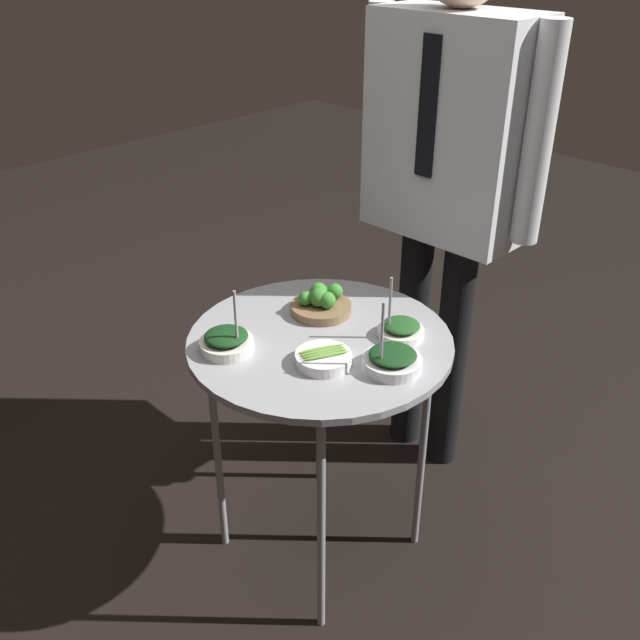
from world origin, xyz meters
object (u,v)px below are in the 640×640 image
at_px(bowl_asparagus_back_left, 324,358).
at_px(bowl_spinach_front_left, 227,342).
at_px(waiter_figure, 448,156).
at_px(bowl_broccoli_mid_right, 321,303).
at_px(bowl_spinach_back_right, 392,360).
at_px(serving_cart, 320,356).
at_px(bowl_spinach_near_rim, 401,329).

distance_m(bowl_asparagus_back_left, bowl_spinach_front_left, 0.23).
distance_m(bowl_spinach_front_left, waiter_figure, 0.81).
bearing_deg(bowl_spinach_front_left, bowl_broccoli_mid_right, 84.43).
distance_m(bowl_broccoli_mid_right, bowl_spinach_back_right, 0.31).
bearing_deg(bowl_spinach_back_right, waiter_figure, 116.10).
relative_size(bowl_broccoli_mid_right, bowl_spinach_front_left, 0.93).
height_order(bowl_asparagus_back_left, bowl_broccoli_mid_right, bowl_broccoli_mid_right).
bearing_deg(bowl_broccoli_mid_right, serving_cart, -46.91).
relative_size(serving_cart, waiter_figure, 0.43).
distance_m(bowl_spinach_near_rim, waiter_figure, 0.54).
bearing_deg(bowl_spinach_front_left, bowl_asparagus_back_left, 29.99).
xyz_separation_m(bowl_spinach_near_rim, bowl_spinach_back_right, (0.08, -0.12, 0.00)).
xyz_separation_m(bowl_broccoli_mid_right, bowl_spinach_front_left, (-0.03, -0.29, -0.00)).
bearing_deg(bowl_spinach_back_right, serving_cart, -174.90).
bearing_deg(bowl_spinach_near_rim, serving_cart, -133.10).
relative_size(serving_cart, bowl_spinach_front_left, 4.10).
bearing_deg(bowl_spinach_back_right, bowl_spinach_front_left, -147.08).
bearing_deg(bowl_broccoli_mid_right, bowl_spinach_front_left, -95.57).
relative_size(serving_cart, bowl_broccoli_mid_right, 4.40).
bearing_deg(waiter_figure, bowl_spinach_front_left, -94.77).
xyz_separation_m(serving_cart, bowl_spinach_near_rim, (0.13, 0.14, 0.07)).
bearing_deg(bowl_spinach_front_left, bowl_spinach_near_rim, 53.22).
height_order(bowl_spinach_near_rim, waiter_figure, waiter_figure).
height_order(serving_cart, bowl_spinach_back_right, bowl_spinach_back_right).
xyz_separation_m(serving_cart, bowl_asparagus_back_left, (0.09, -0.08, 0.07)).
bearing_deg(waiter_figure, bowl_asparagus_back_left, -77.52).
relative_size(bowl_spinach_back_right, bowl_spinach_front_left, 1.08).
distance_m(bowl_asparagus_back_left, bowl_spinach_near_rim, 0.22).
height_order(bowl_asparagus_back_left, bowl_spinach_near_rim, bowl_spinach_near_rim).
bearing_deg(serving_cart, bowl_broccoli_mid_right, 133.09).
bearing_deg(waiter_figure, bowl_spinach_near_rim, -65.53).
distance_m(serving_cart, bowl_spinach_back_right, 0.22).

